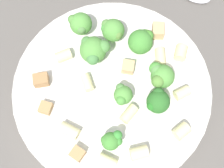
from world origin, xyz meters
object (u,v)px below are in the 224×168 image
object	(u,v)px
rigatoni_6	(182,93)
chicken_chunk_3	(158,31)
broccoli_floret_4	(123,95)
broccoli_floret_0	(112,30)
broccoli_floret_3	(161,75)
rigatoni_0	(70,130)
broccoli_floret_5	(111,141)
chicken_chunk_0	(41,80)
chicken_chunk_1	(128,67)
broccoli_floret_7	(80,24)
rigatoni_2	(108,161)
broccoli_floret_1	(94,50)
chicken_chunk_2	(46,108)
pasta_bowl	(112,90)
rigatoni_5	(139,153)
rigatoni_9	(181,53)
rigatoni_8	(160,57)
rigatoni_4	(129,114)
broccoli_floret_2	(141,41)
rigatoni_3	(64,56)
broccoli_floret_6	(158,101)
chicken_chunk_4	(77,154)
rigatoni_7	(87,83)
rigatoni_1	(181,131)

from	to	relation	value
rigatoni_6	chicken_chunk_3	bearing A→B (deg)	100.75
broccoli_floret_4	rigatoni_6	world-z (taller)	broccoli_floret_4
broccoli_floret_0	chicken_chunk_3	distance (m)	0.07
broccoli_floret_3	rigatoni_0	distance (m)	0.15
broccoli_floret_5	chicken_chunk_0	bearing A→B (deg)	132.89
chicken_chunk_3	chicken_chunk_1	bearing A→B (deg)	-133.32
broccoli_floret_4	broccoli_floret_7	distance (m)	0.13
rigatoni_2	chicken_chunk_3	xyz separation A→B (m)	(0.09, 0.19, 0.00)
broccoli_floret_1	chicken_chunk_2	world-z (taller)	broccoli_floret_1
broccoli_floret_4	broccoli_floret_7	world-z (taller)	broccoli_floret_7
pasta_bowl	rigatoni_5	xyz separation A→B (m)	(0.03, -0.10, 0.03)
rigatoni_5	rigatoni_9	world-z (taller)	same
broccoli_floret_3	rigatoni_8	bearing A→B (deg)	78.26
rigatoni_4	chicken_chunk_2	world-z (taller)	rigatoni_4
broccoli_floret_7	chicken_chunk_1	xyz separation A→B (m)	(0.06, -0.07, -0.02)
broccoli_floret_2	rigatoni_3	bearing A→B (deg)	-177.37
broccoli_floret_3	chicken_chunk_3	world-z (taller)	broccoli_floret_3
rigatoni_0	rigatoni_9	xyz separation A→B (m)	(0.17, 0.10, 0.00)
pasta_bowl	broccoli_floret_6	world-z (taller)	broccoli_floret_6
pasta_bowl	rigatoni_8	distance (m)	0.09
chicken_chunk_4	rigatoni_8	bearing A→B (deg)	44.87
broccoli_floret_5	rigatoni_3	size ratio (longest dim) A/B	1.40
broccoli_floret_6	chicken_chunk_2	world-z (taller)	broccoli_floret_6
rigatoni_6	rigatoni_3	bearing A→B (deg)	155.78
pasta_bowl	broccoli_floret_0	size ratio (longest dim) A/B	7.10
rigatoni_8	chicken_chunk_1	distance (m)	0.05
rigatoni_0	chicken_chunk_3	size ratio (longest dim) A/B	1.23
broccoli_floret_3	rigatoni_9	bearing A→B (deg)	45.44
broccoli_floret_1	rigatoni_0	xyz separation A→B (m)	(-0.04, -0.11, -0.02)
broccoli_floret_6	chicken_chunk_0	bearing A→B (deg)	162.43
rigatoni_7	chicken_chunk_2	size ratio (longest dim) A/B	1.42
rigatoni_9	chicken_chunk_3	world-z (taller)	same
broccoli_floret_5	rigatoni_1	bearing A→B (deg)	3.47
rigatoni_3	chicken_chunk_1	xyz separation A→B (m)	(0.09, -0.03, -0.00)
pasta_bowl	rigatoni_0	bearing A→B (deg)	-136.34
pasta_bowl	rigatoni_1	distance (m)	0.12
broccoli_floret_0	rigatoni_0	distance (m)	0.16
broccoli_floret_6	rigatoni_4	xyz separation A→B (m)	(-0.04, -0.01, -0.01)
broccoli_floret_4	rigatoni_5	size ratio (longest dim) A/B	1.45
rigatoni_1	rigatoni_8	world-z (taller)	rigatoni_1
broccoli_floret_5	chicken_chunk_2	world-z (taller)	broccoli_floret_5
broccoli_floret_7	chicken_chunk_2	world-z (taller)	broccoli_floret_7
broccoli_floret_4	chicken_chunk_1	distance (m)	0.05
broccoli_floret_3	broccoli_floret_0	bearing A→B (deg)	127.89
chicken_chunk_1	pasta_bowl	bearing A→B (deg)	-135.83
broccoli_floret_3	rigatoni_9	distance (m)	0.06
chicken_chunk_1	rigatoni_4	bearing A→B (deg)	-95.42
pasta_bowl	broccoli_floret_0	xyz separation A→B (m)	(0.01, 0.08, 0.04)
rigatoni_1	chicken_chunk_2	bearing A→B (deg)	164.38
broccoli_floret_7	rigatoni_0	xyz separation A→B (m)	(-0.03, -0.15, -0.02)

